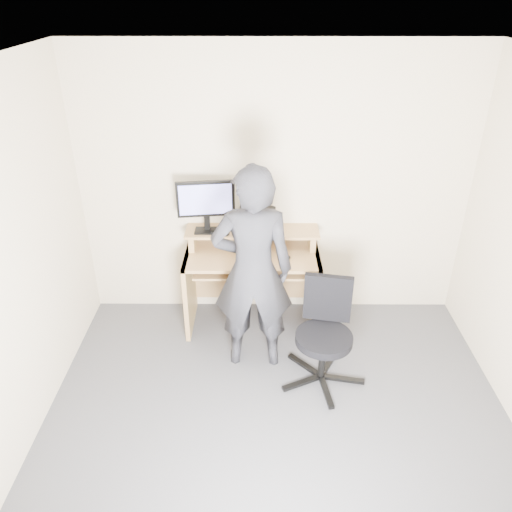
{
  "coord_description": "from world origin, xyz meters",
  "views": [
    {
      "loc": [
        -0.15,
        -2.43,
        2.9
      ],
      "look_at": [
        -0.16,
        1.05,
        0.95
      ],
      "focal_mm": 35.0,
      "sensor_mm": 36.0,
      "label": 1
    }
  ],
  "objects_px": {
    "monitor": "(206,202)",
    "person": "(253,271)",
    "office_chair": "(325,329)",
    "desk": "(252,269)"
  },
  "relations": [
    {
      "from": "office_chair",
      "to": "person",
      "type": "height_order",
      "value": "person"
    },
    {
      "from": "desk",
      "to": "monitor",
      "type": "distance_m",
      "value": 0.76
    },
    {
      "from": "office_chair",
      "to": "desk",
      "type": "bearing_deg",
      "value": 136.65
    },
    {
      "from": "desk",
      "to": "office_chair",
      "type": "height_order",
      "value": "desk"
    },
    {
      "from": "desk",
      "to": "monitor",
      "type": "relative_size",
      "value": 2.38
    },
    {
      "from": "desk",
      "to": "office_chair",
      "type": "bearing_deg",
      "value": -53.86
    },
    {
      "from": "monitor",
      "to": "person",
      "type": "xyz_separation_m",
      "value": [
        0.41,
        -0.64,
        -0.31
      ]
    },
    {
      "from": "monitor",
      "to": "person",
      "type": "height_order",
      "value": "person"
    },
    {
      "from": "monitor",
      "to": "office_chair",
      "type": "xyz_separation_m",
      "value": [
        0.98,
        -0.84,
        -0.73
      ]
    },
    {
      "from": "monitor",
      "to": "person",
      "type": "bearing_deg",
      "value": -64.49
    }
  ]
}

